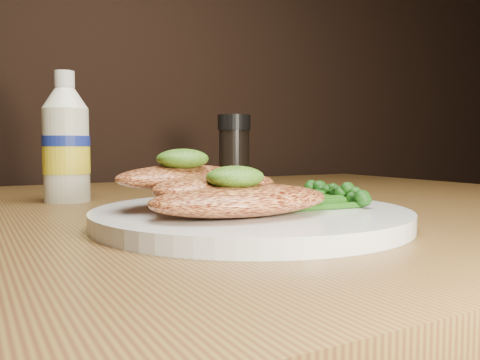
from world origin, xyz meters
TOP-DOWN VIEW (x-y plane):
  - plate at (0.01, 0.90)m, footprint 0.28×0.28m
  - chicken_front at (-0.02, 0.86)m, footprint 0.16×0.08m
  - chicken_mid at (-0.01, 0.91)m, footprint 0.17×0.13m
  - chicken_back at (-0.04, 0.94)m, footprint 0.15×0.12m
  - pesto_front at (-0.02, 0.86)m, footprint 0.06×0.06m
  - pesto_back at (-0.04, 0.92)m, footprint 0.06×0.05m
  - broccolini_bundle at (0.06, 0.90)m, footprint 0.14×0.11m
  - mayo_bottle at (-0.10, 1.16)m, footprint 0.07×0.07m
  - pepper_grinder at (0.12, 1.13)m, footprint 0.05×0.05m

SIDE VIEW (x-z plane):
  - plate at x=0.01m, z-range 0.75..0.76m
  - broccolini_bundle at x=0.06m, z-range 0.76..0.78m
  - chicken_front at x=-0.02m, z-range 0.76..0.79m
  - chicken_mid at x=-0.01m, z-range 0.77..0.80m
  - chicken_back at x=-0.04m, z-range 0.78..0.80m
  - pesto_front at x=-0.02m, z-range 0.79..0.80m
  - pepper_grinder at x=0.12m, z-range 0.75..0.86m
  - pesto_back at x=-0.04m, z-range 0.80..0.82m
  - mayo_bottle at x=-0.10m, z-range 0.75..0.91m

